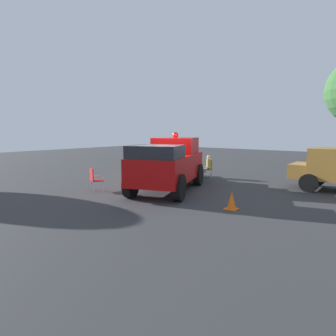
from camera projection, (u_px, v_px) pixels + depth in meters
ground_plane at (165, 191)px, 12.94m from camera, size 60.00×60.00×0.00m
vintage_fire_truck at (170, 163)px, 13.17m from camera, size 6.33×4.18×2.59m
classic_hot_rod at (151, 162)px, 17.86m from camera, size 4.44×4.33×1.46m
lawn_chair_near_truck at (209, 167)px, 16.58m from camera, size 0.69×0.69×1.02m
lawn_chair_by_car at (94, 178)px, 12.98m from camera, size 0.64×0.64×1.02m
spectator_seated at (207, 166)px, 16.57m from camera, size 0.62×0.65×1.29m
traffic_cone at (232, 201)px, 9.94m from camera, size 0.40×0.40×0.64m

